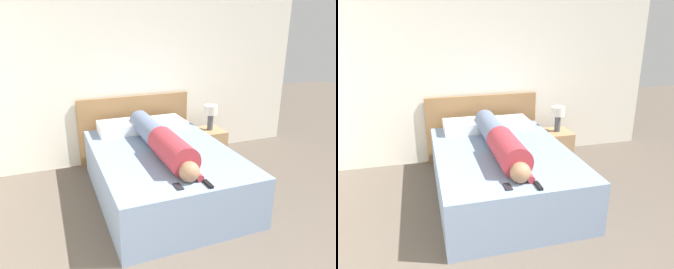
% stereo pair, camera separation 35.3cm
% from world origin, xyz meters
% --- Properties ---
extents(wall_back, '(5.38, 0.06, 2.60)m').
position_xyz_m(wall_back, '(0.00, 3.86, 1.30)').
color(wall_back, silver).
rests_on(wall_back, ground_plane).
extents(bed, '(1.51, 2.08, 0.57)m').
position_xyz_m(bed, '(0.05, 2.61, 0.28)').
color(bed, '#7589A8').
rests_on(bed, ground_plane).
extents(headboard, '(1.63, 0.04, 0.97)m').
position_xyz_m(headboard, '(0.05, 3.79, 0.48)').
color(headboard, olive).
rests_on(headboard, ground_plane).
extents(nightstand, '(0.38, 0.42, 0.47)m').
position_xyz_m(nightstand, '(1.06, 3.35, 0.24)').
color(nightstand, '#A37A51').
rests_on(nightstand, ground_plane).
extents(table_lamp, '(0.19, 0.19, 0.37)m').
position_xyz_m(table_lamp, '(1.06, 3.35, 0.72)').
color(table_lamp, '#4C4C51').
rests_on(table_lamp, nightstand).
extents(person_lying, '(0.31, 1.73, 0.31)m').
position_xyz_m(person_lying, '(0.02, 2.57, 0.71)').
color(person_lying, '#936B4C').
rests_on(person_lying, bed).
extents(pillow_near_headboard, '(0.55, 0.39, 0.15)m').
position_xyz_m(pillow_near_headboard, '(-0.26, 3.41, 0.64)').
color(pillow_near_headboard, white).
rests_on(pillow_near_headboard, bed).
extents(pillow_second, '(0.52, 0.39, 0.13)m').
position_xyz_m(pillow_second, '(0.35, 3.41, 0.63)').
color(pillow_second, white).
rests_on(pillow_second, bed).
extents(tv_remote, '(0.04, 0.15, 0.02)m').
position_xyz_m(tv_remote, '(0.15, 1.68, 0.58)').
color(tv_remote, black).
rests_on(tv_remote, bed).
extents(cell_phone, '(0.06, 0.13, 0.01)m').
position_xyz_m(cell_phone, '(-0.12, 1.75, 0.57)').
color(cell_phone, black).
rests_on(cell_phone, bed).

